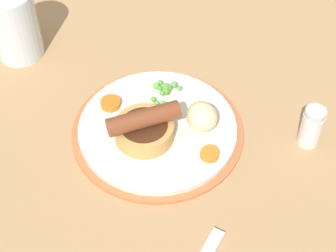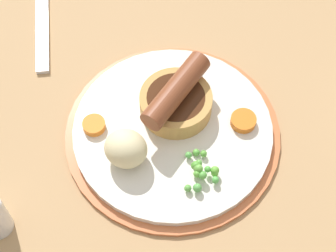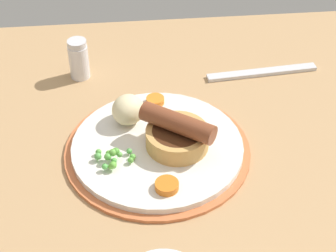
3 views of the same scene
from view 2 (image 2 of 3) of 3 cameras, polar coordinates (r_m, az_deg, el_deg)
dining_table at (r=69.80cm, az=3.92°, el=1.82°), size 110.00×80.00×3.00cm
dinner_plate at (r=65.46cm, az=0.48°, el=-0.62°), size 25.17×25.17×1.40cm
sausage_pudding at (r=64.41cm, az=0.81°, el=2.71°), size 9.91×8.42×5.24cm
pea_pile at (r=61.17cm, az=3.29°, el=-4.50°), size 5.36×3.79×1.91cm
potato_chunk_1 at (r=61.25cm, az=-4.32°, el=-2.31°), size 6.13×6.31×4.14cm
carrot_slice_1 at (r=65.29cm, az=7.66°, el=0.53°), size 3.46×3.46×0.95cm
carrot_slice_3 at (r=65.00cm, az=-7.53°, el=0.09°), size 3.71×3.71×0.91cm
fork at (r=77.97cm, az=-12.64°, el=10.63°), size 18.07×3.16×0.60cm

